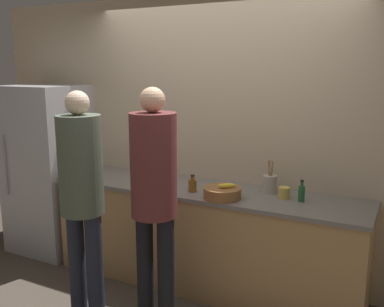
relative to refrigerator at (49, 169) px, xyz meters
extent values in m
plane|color=#4C4238|center=(1.83, -0.36, -0.88)|extent=(14.00, 14.00, 0.00)
cube|color=#C6B293|center=(1.83, 0.36, 0.42)|extent=(5.20, 0.06, 2.60)
cube|color=tan|center=(1.83, 0.03, -0.45)|extent=(2.78, 0.67, 0.87)
cube|color=slate|center=(1.83, 0.03, 0.01)|extent=(2.81, 0.70, 0.03)
cube|color=#B7B7BC|center=(0.00, 0.00, 0.00)|extent=(0.75, 0.68, 1.76)
cylinder|color=#99999E|center=(-0.23, -0.35, 0.09)|extent=(0.02, 0.02, 0.62)
cylinder|color=#232838|center=(1.14, -0.86, -0.45)|extent=(0.13, 0.13, 0.86)
cylinder|color=#232838|center=(1.33, -0.86, -0.45)|extent=(0.13, 0.13, 0.86)
cylinder|color=#515B4C|center=(1.23, -0.86, 0.35)|extent=(0.33, 0.33, 0.75)
sphere|color=beige|center=(1.23, -0.86, 0.81)|extent=(0.18, 0.18, 0.18)
cylinder|color=black|center=(1.68, -0.69, -0.45)|extent=(0.13, 0.13, 0.87)
cylinder|color=black|center=(1.86, -0.69, -0.45)|extent=(0.13, 0.13, 0.87)
cylinder|color=brown|center=(1.77, -0.69, 0.37)|extent=(0.34, 0.34, 0.76)
sphere|color=#DBAD89|center=(1.77, -0.69, 0.84)|extent=(0.18, 0.18, 0.18)
cylinder|color=brown|center=(2.09, -0.17, 0.07)|extent=(0.31, 0.31, 0.09)
ellipsoid|color=yellow|center=(2.13, -0.17, 0.13)|extent=(0.15, 0.12, 0.04)
cylinder|color=#ADA393|center=(2.38, 0.16, 0.10)|extent=(0.12, 0.12, 0.15)
cylinder|color=#99754C|center=(2.37, 0.16, 0.19)|extent=(0.01, 0.05, 0.21)
cylinder|color=#99754C|center=(2.39, 0.16, 0.19)|extent=(0.03, 0.04, 0.21)
cylinder|color=#99754C|center=(2.38, 0.15, 0.19)|extent=(0.05, 0.01, 0.21)
cylinder|color=#236033|center=(2.68, 0.03, 0.09)|extent=(0.05, 0.05, 0.12)
cylinder|color=#236033|center=(2.68, 0.03, 0.17)|extent=(0.02, 0.02, 0.04)
cylinder|color=black|center=(2.68, 0.03, 0.19)|extent=(0.03, 0.03, 0.01)
cylinder|color=brown|center=(1.79, -0.12, 0.08)|extent=(0.07, 0.07, 0.10)
cylinder|color=brown|center=(1.79, -0.12, 0.14)|extent=(0.03, 0.03, 0.03)
cylinder|color=black|center=(1.79, -0.12, 0.16)|extent=(0.04, 0.04, 0.01)
cylinder|color=gold|center=(2.53, 0.06, 0.07)|extent=(0.09, 0.09, 0.09)
camera|label=1|loc=(3.40, -3.23, 1.06)|focal=40.00mm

